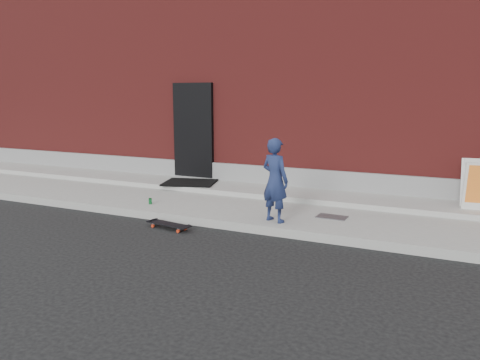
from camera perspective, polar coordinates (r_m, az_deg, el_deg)
The scene contains 10 objects.
ground at distance 7.83m, azimuth -0.10°, elevation -6.32°, with size 80.00×80.00×0.00m, color black.
sidewalk at distance 9.14m, azimuth 3.90°, elevation -3.41°, with size 20.00×3.00×0.15m, color gray.
apron at distance 9.94m, azimuth 5.78°, elevation -1.57°, with size 20.00×1.20×0.10m, color #999993.
building at distance 14.15m, azimuth 12.22°, elevation 11.16°, with size 20.00×8.10×5.00m.
child at distance 7.76m, azimuth 4.29°, elevation -0.02°, with size 0.51×0.34×1.41m, color #1C264E.
skateboard at distance 8.07m, azimuth -8.67°, elevation -5.38°, with size 0.85×0.33×0.09m.
pizza_sign at distance 9.24m, azimuth 27.10°, elevation -0.48°, with size 0.60×0.69×0.88m.
soda_can at distance 9.26m, azimuth -10.89°, elevation -2.54°, with size 0.06×0.06×0.12m, color #177332.
doormat at distance 10.76m, azimuth -6.13°, elevation -0.31°, with size 1.15×0.93×0.03m, color black.
utility_plate at distance 8.29m, azimuth 11.14°, elevation -4.44°, with size 0.51×0.32×0.02m, color #55555A.
Camera 1 is at (3.18, -6.79, 2.25)m, focal length 35.00 mm.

